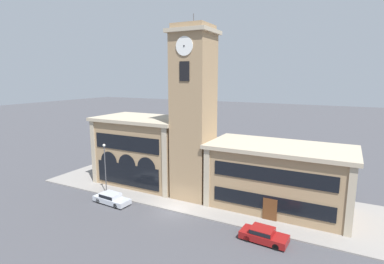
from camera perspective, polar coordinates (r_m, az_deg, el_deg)
name	(u,v)px	position (r m, az deg, el deg)	size (l,w,h in m)	color
ground_plane	(173,212)	(35.50, -3.60, -14.93)	(300.00, 300.00, 0.00)	#424247
sidewalk_kerb	(197,193)	(40.47, 1.02, -11.51)	(44.17, 12.43, 0.15)	gray
clock_tower	(193,115)	(36.80, 0.29, 3.35)	(5.15, 5.15, 22.43)	#9E7F5B
town_hall_left_wing	(144,150)	(43.78, -9.19, -3.41)	(13.38, 8.27, 9.59)	#9E7F5B
town_hall_right_wing	(279,177)	(36.45, 16.16, -8.21)	(16.26, 8.27, 7.56)	#9E7F5B
parked_car_near	(111,198)	(38.58, -15.12, -12.06)	(4.89, 2.16, 1.27)	#B2B7C1
parked_car_mid	(263,234)	(30.33, 13.44, -18.46)	(4.48, 2.19, 1.31)	maroon
street_lamp	(105,162)	(40.23, -16.25, -5.51)	(0.36, 0.36, 6.67)	#4C4C51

